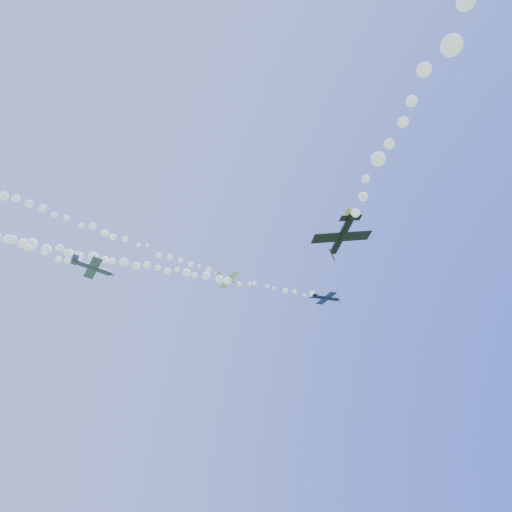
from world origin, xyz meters
name	(u,v)px	position (x,y,z in m)	size (l,w,h in m)	color
plane_white	(229,280)	(3.45, 15.34, 55.46)	(6.07, 6.43, 1.83)	silver
smoke_trail_white	(10,196)	(-38.26, 11.05, 55.16)	(79.82, 10.22, 2.65)	white
plane_navy	(326,298)	(19.71, 5.00, 49.75)	(6.39, 6.62, 1.95)	#0E173E
smoke_trail_navy	(146,266)	(-14.24, 11.39, 49.54)	(64.19, 13.98, 2.55)	white
plane_grey	(93,268)	(-22.69, 7.00, 42.88)	(6.77, 7.06, 2.29)	#3B4157
plane_black	(342,236)	(0.63, -22.81, 34.84)	(7.11, 6.86, 2.26)	black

